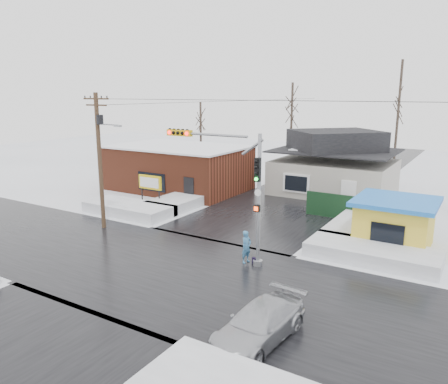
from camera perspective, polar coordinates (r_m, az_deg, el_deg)
The scene contains 20 objects.
ground at distance 23.31m, azimuth -7.98°, elevation -9.93°, with size 120.00×120.00×0.00m, color white.
road_ns at distance 23.31m, azimuth -7.98°, elevation -9.91°, with size 10.00×120.00×0.02m, color black.
road_ew at distance 23.31m, azimuth -7.98°, elevation -9.91°, with size 120.00×10.00×0.02m, color black.
snowbank_nw at distance 33.85m, azimuth -12.31°, elevation -2.13°, with size 7.00×3.00×0.80m, color white.
snowbank_ne at distance 25.46m, azimuth 18.82°, elevation -7.56°, with size 7.00×3.00×0.80m, color white.
snowbank_nside_w at distance 36.31m, azimuth -4.57°, elevation -0.86°, with size 3.00×8.00×0.80m, color white.
snowbank_nside_e at distance 30.52m, azimuth 17.29°, elevation -4.07°, with size 3.00×8.00×0.80m, color white.
traffic_signal at distance 22.97m, azimuth 1.09°, elevation 1.71°, with size 6.05×0.68×7.00m.
utility_pole at distance 29.79m, azimuth -15.88°, elevation 4.90°, with size 3.15×0.44×9.00m.
brick_building at distance 41.46m, azimuth -5.85°, elevation 3.20°, with size 12.20×8.20×4.12m.
marquee_sign at distance 35.29m, azimuth -9.64°, elevation 1.13°, with size 2.20×0.21×2.55m.
house at distance 40.75m, azimuth 14.24°, elevation 3.47°, with size 10.40×8.40×5.76m.
kiosk at distance 27.86m, azimuth 21.37°, elevation -3.71°, with size 4.60×4.60×2.88m.
fence at distance 32.38m, azimuth 17.38°, elevation -2.20°, with size 8.00×0.12×1.80m, color black.
tree_far_left at distance 46.08m, azimuth 8.88°, elevation 11.42°, with size 3.00×3.00×10.00m.
tree_far_mid at distance 45.17m, azimuth 22.05°, elevation 12.65°, with size 3.00×3.00×12.00m.
tree_far_west at distance 49.19m, azimuth -3.08°, elevation 9.78°, with size 3.00×3.00×8.00m.
pedestrian at distance 23.63m, azimuth 2.94°, elevation -7.20°, with size 0.65×0.42×1.77m, color teal.
car at distance 16.79m, azimuth 4.64°, elevation -16.82°, with size 1.90×4.67×1.36m, color #AFB1B7.
shopping_bag at distance 23.69m, azimuth 3.98°, elevation -9.00°, with size 0.28×0.12×0.35m, color black.
Camera 1 is at (13.83, -16.48, 8.98)m, focal length 35.00 mm.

